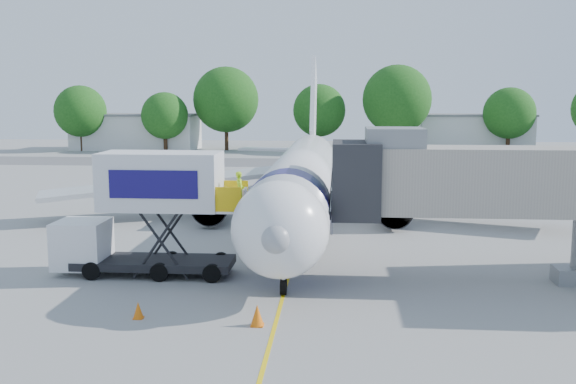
{
  "coord_description": "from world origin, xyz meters",
  "views": [
    {
      "loc": [
        2.11,
        -34.33,
        7.93
      ],
      "look_at": [
        -0.33,
        -2.93,
        3.2
      ],
      "focal_mm": 40.0,
      "sensor_mm": 36.0,
      "label": 1
    }
  ],
  "objects": [
    {
      "name": "tree_d",
      "position": [
        -0.61,
        58.67,
        5.84
      ],
      "size": [
        7.55,
        7.55,
        9.63
      ],
      "color": "#382314",
      "rests_on": "ground"
    },
    {
      "name": "aircraft",
      "position": [
        0.0,
        4.12,
        2.95
      ],
      "size": [
        34.17,
        37.73,
        11.35
      ],
      "color": "silver",
      "rests_on": "ground"
    },
    {
      "name": "tree_f",
      "position": [
        25.94,
        57.81,
        5.54
      ],
      "size": [
        7.16,
        7.16,
        9.14
      ],
      "color": "#382314",
      "rests_on": "ground"
    },
    {
      "name": "tree_a",
      "position": [
        -35.02,
        56.25,
        5.73
      ],
      "size": [
        7.41,
        7.41,
        9.45
      ],
      "color": "#382314",
      "rests_on": "ground"
    },
    {
      "name": "catering_hiloader",
      "position": [
        -6.27,
        -7.0,
        2.76
      ],
      "size": [
        8.56,
        2.44,
        5.5
      ],
      "color": "black",
      "rests_on": "ground"
    },
    {
      "name": "ground",
      "position": [
        0.0,
        0.0,
        0.0
      ],
      "size": [
        160.0,
        160.0,
        0.0
      ],
      "primitive_type": "plane",
      "color": "#969693",
      "rests_on": "ground"
    },
    {
      "name": "taxiway_strip",
      "position": [
        0.0,
        42.0,
        0.0
      ],
      "size": [
        120.0,
        10.0,
        0.01
      ],
      "primitive_type": "cube",
      "color": "#59595B",
      "rests_on": "ground"
    },
    {
      "name": "outbuilding_left",
      "position": [
        -28.0,
        60.0,
        2.66
      ],
      "size": [
        18.4,
        8.4,
        5.3
      ],
      "color": "silver",
      "rests_on": "ground"
    },
    {
      "name": "jet_bridge",
      "position": [
        7.99,
        -7.0,
        4.34
      ],
      "size": [
        13.9,
        3.2,
        6.6
      ],
      "color": "#9D9586",
      "rests_on": "ground"
    },
    {
      "name": "safety_cone_a",
      "position": [
        -0.61,
        -13.09,
        0.36
      ],
      "size": [
        0.48,
        0.48,
        0.76
      ],
      "color": "orange",
      "rests_on": "ground"
    },
    {
      "name": "outbuilding_right",
      "position": [
        22.0,
        62.0,
        2.66
      ],
      "size": [
        16.4,
        7.4,
        5.3
      ],
      "color": "silver",
      "rests_on": "ground"
    },
    {
      "name": "tree_b",
      "position": [
        -22.48,
        55.71,
        5.14
      ],
      "size": [
        6.65,
        6.65,
        8.48
      ],
      "color": "#382314",
      "rests_on": "ground"
    },
    {
      "name": "tree_e",
      "position": [
        10.29,
        56.89,
        7.44
      ],
      "size": [
        9.61,
        9.61,
        12.25
      ],
      "color": "#382314",
      "rests_on": "ground"
    },
    {
      "name": "safety_cone_b",
      "position": [
        -4.98,
        -12.67,
        0.29
      ],
      "size": [
        0.38,
        0.38,
        0.61
      ],
      "color": "orange",
      "rests_on": "ground"
    },
    {
      "name": "tree_c",
      "position": [
        -14.22,
        59.06,
        7.39
      ],
      "size": [
        9.54,
        9.54,
        12.17
      ],
      "color": "#382314",
      "rests_on": "ground"
    },
    {
      "name": "guidance_line",
      "position": [
        0.0,
        0.0,
        0.01
      ],
      "size": [
        0.15,
        70.0,
        0.01
      ],
      "primitive_type": "cube",
      "color": "yellow",
      "rests_on": "ground"
    }
  ]
}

